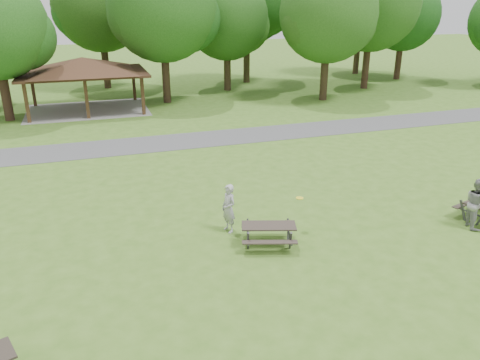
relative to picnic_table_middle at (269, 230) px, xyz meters
name	(u,v)px	position (x,y,z in m)	size (l,w,h in m)	color
ground	(251,271)	(-1.07, -1.27, -0.56)	(160.00, 160.00, 0.00)	#406B1E
asphalt_path	(167,142)	(-1.07, 12.73, -0.55)	(120.00, 3.20, 0.02)	#49494C
pavilion	(83,67)	(-5.07, 22.73, 2.50)	(8.60, 7.01, 3.76)	#3C2715
tree_row_e	(164,10)	(1.03, 23.75, 6.22)	(8.40, 8.00, 11.02)	black
tree_row_f	(228,21)	(7.02, 27.25, 5.28)	(7.35, 7.00, 9.55)	#2F2114
tree_row_g	(329,16)	(13.02, 20.75, 5.77)	(7.77, 7.40, 10.25)	black
tree_row_h	(372,6)	(19.03, 24.25, 6.47)	(8.61, 8.20, 11.37)	#311F16
tree_row_i	(404,17)	(25.01, 27.75, 5.35)	(7.14, 6.80, 9.52)	#321E16
tree_deep_b	(101,7)	(-2.97, 31.75, 6.33)	(8.40, 8.00, 11.13)	black
tree_deep_c	(248,0)	(10.03, 30.75, 6.88)	(8.82, 8.40, 11.90)	#302315
tree_deep_d	(362,4)	(23.03, 32.25, 6.47)	(8.40, 8.00, 11.27)	#322316
picnic_table_middle	(269,230)	(0.00, 0.00, 0.00)	(2.10, 1.87, 0.76)	#2F2722
frisbee_in_flight	(300,198)	(1.39, 0.68, 0.65)	(0.34, 0.34, 0.02)	yellow
frisbee_thrower	(229,208)	(-0.94, 1.36, 0.30)	(0.63, 0.41, 1.73)	#A8A8AA
frisbee_catcher	(477,203)	(7.36, -1.05, 0.35)	(0.88, 0.69, 1.81)	gray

